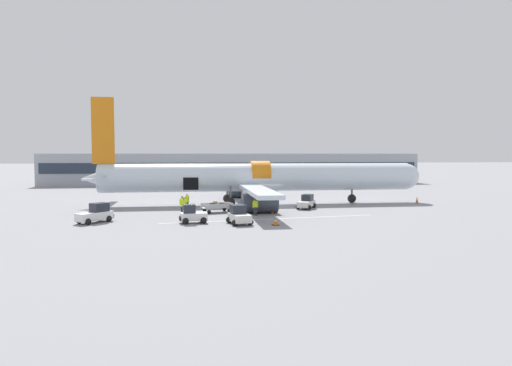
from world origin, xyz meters
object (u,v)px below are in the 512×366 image
ground_crew_driver (246,202)px  airplane (255,178)px  baggage_cart_loading (218,207)px  ground_crew_marshal (255,206)px  baggage_tug_lead (193,215)px  ground_crew_supervisor (184,205)px  baggage_tug_rear (96,214)px  suitcase_on_tarmac_upright (239,211)px  ground_crew_loader_a (187,201)px  ground_crew_loader_b (257,201)px  baggage_tug_spare (239,216)px  ground_crew_helper (182,204)px  baggage_tug_mid (307,203)px

ground_crew_driver → airplane: bearing=72.8°
baggage_cart_loading → ground_crew_driver: (3.09, 1.28, 0.29)m
airplane → ground_crew_marshal: airplane is taller
baggage_tug_lead → ground_crew_supervisor: ground_crew_supervisor is taller
airplane → baggage_tug_rear: size_ratio=12.65×
ground_crew_driver → suitcase_on_tarmac_upright: size_ratio=2.16×
baggage_cart_loading → ground_crew_loader_a: (-3.15, 2.31, 0.40)m
ground_crew_driver → ground_crew_supervisor: size_ratio=0.93×
baggage_tug_rear → suitcase_on_tarmac_upright: bearing=16.3°
ground_crew_loader_a → baggage_tug_rear: bearing=-135.6°
baggage_cart_loading → ground_crew_loader_b: (4.37, 2.50, 0.36)m
baggage_cart_loading → baggage_tug_spare: bearing=-80.9°
airplane → baggage_tug_rear: airplane is taller
baggage_tug_lead → ground_crew_loader_b: 11.70m
baggage_tug_rear → ground_crew_loader_b: 17.28m
ground_crew_marshal → baggage_tug_lead: bearing=-146.2°
baggage_tug_rear → ground_crew_helper: (7.38, 5.43, 0.20)m
ground_crew_helper → ground_crew_marshal: 7.62m
ground_crew_helper → baggage_tug_lead: bearing=-81.9°
baggage_cart_loading → ground_crew_supervisor: ground_crew_supervisor is taller
baggage_tug_spare → ground_crew_helper: size_ratio=1.66×
ground_crew_supervisor → ground_crew_helper: 1.24m
ground_crew_driver → ground_crew_supervisor: bearing=-159.4°
baggage_cart_loading → ground_crew_helper: size_ratio=2.32×
airplane → baggage_tug_mid: airplane is taller
suitcase_on_tarmac_upright → ground_crew_loader_b: bearing=59.9°
ground_crew_helper → ground_crew_loader_a: bearing=78.3°
airplane → baggage_tug_rear: bearing=-142.1°
ground_crew_marshal → ground_crew_driver: bearing=95.1°
ground_crew_loader_b → baggage_tug_lead: bearing=-126.8°
baggage_cart_loading → ground_crew_loader_b: 5.05m
baggage_tug_mid → ground_crew_driver: 6.78m
baggage_tug_spare → ground_crew_loader_b: 10.97m
baggage_tug_rear → ground_crew_supervisor: 8.64m
ground_crew_marshal → suitcase_on_tarmac_upright: 1.97m
baggage_cart_loading → airplane: bearing=55.2°
baggage_tug_rear → ground_crew_supervisor: (7.55, 4.21, 0.19)m
airplane → suitcase_on_tarmac_upright: bearing=-108.5°
ground_crew_supervisor → ground_crew_marshal: 7.09m
ground_crew_loader_b → ground_crew_driver: size_ratio=1.08×
ground_crew_helper → baggage_tug_mid: bearing=8.2°
baggage_tug_lead → ground_crew_supervisor: bearing=98.2°
baggage_tug_spare → suitcase_on_tarmac_upright: bearing=83.8°
baggage_cart_loading → suitcase_on_tarmac_upright: 2.56m
ground_crew_driver → baggage_tug_rear: bearing=-154.7°
baggage_tug_lead → baggage_cart_loading: (2.64, 6.86, -0.12)m
baggage_tug_lead → ground_crew_loader_a: size_ratio=1.37×
baggage_tug_rear → ground_crew_marshal: size_ratio=1.90×
baggage_cart_loading → baggage_tug_mid: bearing=11.4°
ground_crew_supervisor → suitcase_on_tarmac_upright: ground_crew_supervisor is taller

